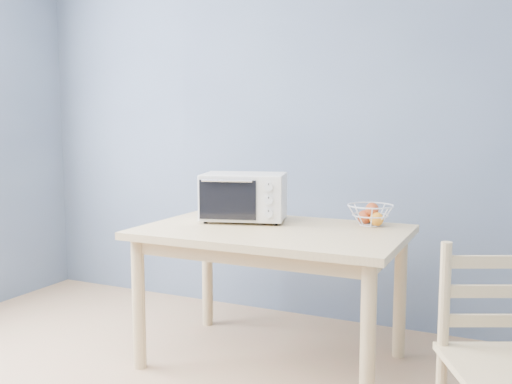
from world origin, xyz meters
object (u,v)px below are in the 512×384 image
at_px(dining_table, 273,247).
at_px(toaster_oven, 241,196).
at_px(fruit_basket, 371,214).
at_px(dining_chair, 501,367).

xyz_separation_m(dining_table, toaster_oven, (-0.26, 0.14, 0.25)).
relative_size(toaster_oven, fruit_basket, 1.69).
height_order(toaster_oven, dining_chair, toaster_oven).
relative_size(dining_table, fruit_basket, 4.38).
bearing_deg(fruit_basket, dining_table, -146.46).
xyz_separation_m(toaster_oven, dining_chair, (1.43, -0.75, -0.47)).
bearing_deg(dining_chair, toaster_oven, 127.57).
height_order(toaster_oven, fruit_basket, toaster_oven).
xyz_separation_m(dining_table, dining_chair, (1.17, -0.61, -0.22)).
height_order(dining_table, fruit_basket, fruit_basket).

